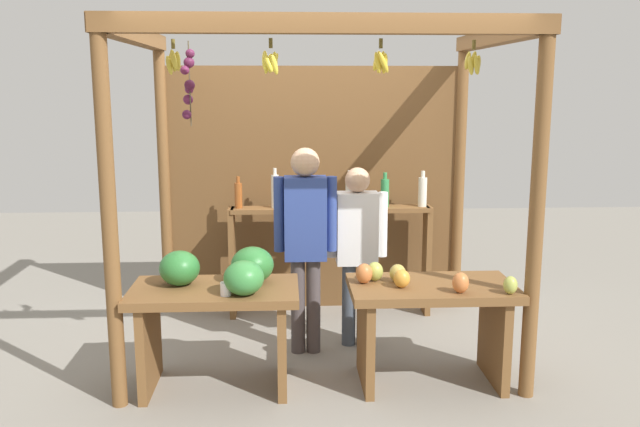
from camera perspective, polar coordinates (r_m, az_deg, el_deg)
ground_plane at (r=5.50m, az=-0.11°, el=-11.14°), size 12.00×12.00×0.00m
market_stall at (r=5.58m, az=-0.38°, el=4.56°), size 2.83×2.04×2.49m
fruit_counter_left at (r=4.63m, az=-8.58°, el=-7.23°), size 1.14×0.64×0.97m
fruit_counter_right at (r=4.73m, az=9.29°, el=-8.14°), size 1.14×0.64×0.86m
bottle_shelf_unit at (r=5.97m, az=1.02°, el=-1.47°), size 1.81×0.22×1.35m
vendor_man at (r=5.08m, az=-1.26°, el=-1.60°), size 0.48×0.22×1.61m
vendor_woman at (r=5.27m, az=3.16°, el=-2.43°), size 0.48×0.20×1.44m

